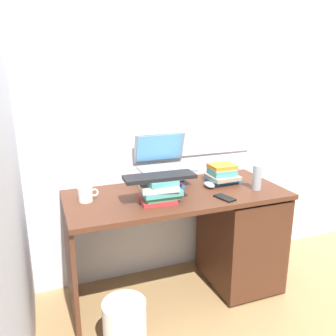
{
  "coord_description": "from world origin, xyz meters",
  "views": [
    {
      "loc": [
        -0.79,
        -1.93,
        1.5
      ],
      "look_at": [
        -0.07,
        -0.03,
        0.91
      ],
      "focal_mm": 37.19,
      "sensor_mm": 36.0,
      "label": 1
    }
  ],
  "objects_px": {
    "book_stack_keyboard_riser": "(160,191)",
    "cell_phone": "(225,198)",
    "laptop": "(163,160)",
    "book_stack_tall": "(167,178)",
    "keyboard": "(160,177)",
    "wastebasket": "(125,328)",
    "computer_mouse": "(209,185)",
    "desk": "(225,233)",
    "water_bottle": "(257,177)",
    "book_stack_side": "(223,174)",
    "mug": "(86,194)"
  },
  "relations": [
    {
      "from": "book_stack_keyboard_riser",
      "to": "water_bottle",
      "type": "relative_size",
      "value": 1.51
    },
    {
      "from": "book_stack_keyboard_riser",
      "to": "wastebasket",
      "type": "bearing_deg",
      "value": -136.96
    },
    {
      "from": "computer_mouse",
      "to": "water_bottle",
      "type": "bearing_deg",
      "value": -27.79
    },
    {
      "from": "book_stack_tall",
      "to": "keyboard",
      "type": "distance_m",
      "value": 0.3
    },
    {
      "from": "keyboard",
      "to": "water_bottle",
      "type": "bearing_deg",
      "value": 0.2
    },
    {
      "from": "mug",
      "to": "wastebasket",
      "type": "bearing_deg",
      "value": -76.75
    },
    {
      "from": "book_stack_keyboard_riser",
      "to": "cell_phone",
      "type": "xyz_separation_m",
      "value": [
        0.39,
        -0.09,
        -0.06
      ]
    },
    {
      "from": "keyboard",
      "to": "water_bottle",
      "type": "relative_size",
      "value": 2.58
    },
    {
      "from": "book_stack_tall",
      "to": "book_stack_keyboard_riser",
      "type": "relative_size",
      "value": 0.97
    },
    {
      "from": "mug",
      "to": "book_stack_side",
      "type": "bearing_deg",
      "value": 1.62
    },
    {
      "from": "keyboard",
      "to": "wastebasket",
      "type": "height_order",
      "value": "keyboard"
    },
    {
      "from": "cell_phone",
      "to": "wastebasket",
      "type": "bearing_deg",
      "value": 179.79
    },
    {
      "from": "desk",
      "to": "wastebasket",
      "type": "bearing_deg",
      "value": -155.53
    },
    {
      "from": "book_stack_side",
      "to": "laptop",
      "type": "relative_size",
      "value": 0.63
    },
    {
      "from": "computer_mouse",
      "to": "mug",
      "type": "xyz_separation_m",
      "value": [
        -0.8,
        0.04,
        0.03
      ]
    },
    {
      "from": "book_stack_keyboard_riser",
      "to": "laptop",
      "type": "bearing_deg",
      "value": 66.29
    },
    {
      "from": "keyboard",
      "to": "computer_mouse",
      "type": "height_order",
      "value": "keyboard"
    },
    {
      "from": "laptop",
      "to": "mug",
      "type": "distance_m",
      "value": 0.58
    },
    {
      "from": "book_stack_side",
      "to": "cell_phone",
      "type": "bearing_deg",
      "value": -116.46
    },
    {
      "from": "book_stack_keyboard_riser",
      "to": "keyboard",
      "type": "distance_m",
      "value": 0.09
    },
    {
      "from": "cell_phone",
      "to": "water_bottle",
      "type": "bearing_deg",
      "value": -0.63
    },
    {
      "from": "desk",
      "to": "book_stack_keyboard_riser",
      "type": "height_order",
      "value": "book_stack_keyboard_riser"
    },
    {
      "from": "desk",
      "to": "book_stack_tall",
      "type": "relative_size",
      "value": 5.87
    },
    {
      "from": "book_stack_tall",
      "to": "laptop",
      "type": "bearing_deg",
      "value": 89.04
    },
    {
      "from": "book_stack_keyboard_riser",
      "to": "mug",
      "type": "relative_size",
      "value": 2.04
    },
    {
      "from": "book_stack_tall",
      "to": "cell_phone",
      "type": "relative_size",
      "value": 1.75
    },
    {
      "from": "book_stack_tall",
      "to": "wastebasket",
      "type": "distance_m",
      "value": 0.94
    },
    {
      "from": "computer_mouse",
      "to": "mug",
      "type": "relative_size",
      "value": 0.86
    },
    {
      "from": "book_stack_keyboard_riser",
      "to": "cell_phone",
      "type": "relative_size",
      "value": 1.81
    },
    {
      "from": "laptop",
      "to": "keyboard",
      "type": "relative_size",
      "value": 0.86
    },
    {
      "from": "desk",
      "to": "cell_phone",
      "type": "xyz_separation_m",
      "value": [
        -0.12,
        -0.18,
        0.34
      ]
    },
    {
      "from": "desk",
      "to": "book_stack_keyboard_riser",
      "type": "relative_size",
      "value": 5.69
    },
    {
      "from": "desk",
      "to": "water_bottle",
      "type": "xyz_separation_m",
      "value": [
        0.16,
        -0.1,
        0.41
      ]
    },
    {
      "from": "water_bottle",
      "to": "book_stack_keyboard_riser",
      "type": "bearing_deg",
      "value": 178.78
    },
    {
      "from": "computer_mouse",
      "to": "mug",
      "type": "distance_m",
      "value": 0.8
    },
    {
      "from": "desk",
      "to": "book_stack_keyboard_riser",
      "type": "xyz_separation_m",
      "value": [
        -0.51,
        -0.09,
        0.4
      ]
    },
    {
      "from": "laptop",
      "to": "wastebasket",
      "type": "relative_size",
      "value": 1.15
    },
    {
      "from": "laptop",
      "to": "water_bottle",
      "type": "xyz_separation_m",
      "value": [
        0.53,
        -0.33,
        -0.09
      ]
    },
    {
      "from": "book_stack_side",
      "to": "book_stack_keyboard_riser",
      "type": "bearing_deg",
      "value": -160.03
    },
    {
      "from": "keyboard",
      "to": "mug",
      "type": "height_order",
      "value": "keyboard"
    },
    {
      "from": "book_stack_keyboard_riser",
      "to": "computer_mouse",
      "type": "relative_size",
      "value": 2.36
    },
    {
      "from": "book_stack_tall",
      "to": "mug",
      "type": "relative_size",
      "value": 1.97
    },
    {
      "from": "book_stack_keyboard_riser",
      "to": "book_stack_side",
      "type": "xyz_separation_m",
      "value": [
        0.53,
        0.19,
        -0.01
      ]
    },
    {
      "from": "laptop",
      "to": "computer_mouse",
      "type": "distance_m",
      "value": 0.35
    },
    {
      "from": "book_stack_keyboard_riser",
      "to": "mug",
      "type": "xyz_separation_m",
      "value": [
        -0.41,
        0.17,
        -0.02
      ]
    },
    {
      "from": "book_stack_keyboard_riser",
      "to": "water_bottle",
      "type": "distance_m",
      "value": 0.67
    },
    {
      "from": "laptop",
      "to": "computer_mouse",
      "type": "bearing_deg",
      "value": -35.67
    },
    {
      "from": "desk",
      "to": "book_stack_side",
      "type": "relative_size",
      "value": 6.19
    },
    {
      "from": "book_stack_tall",
      "to": "water_bottle",
      "type": "bearing_deg",
      "value": -26.25
    },
    {
      "from": "laptop",
      "to": "keyboard",
      "type": "distance_m",
      "value": 0.34
    }
  ]
}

